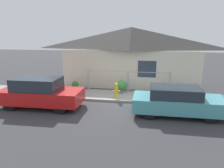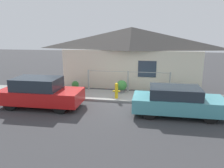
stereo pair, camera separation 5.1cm
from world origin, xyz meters
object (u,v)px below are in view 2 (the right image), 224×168
at_px(fire_hydrant, 116,90).
at_px(potted_plant_by_fence, 75,85).
at_px(potted_plant_corner, 167,89).
at_px(car_right, 177,101).
at_px(potted_plant_near_hydrant, 122,86).
at_px(car_left, 40,93).

bearing_deg(fire_hydrant, potted_plant_by_fence, 157.92).
relative_size(potted_plant_by_fence, potted_plant_corner, 0.99).
relative_size(fire_hydrant, potted_plant_by_fence, 1.42).
distance_m(car_right, fire_hydrant, 3.37).
height_order(car_right, fire_hydrant, car_right).
relative_size(car_right, fire_hydrant, 4.61).
distance_m(fire_hydrant, potted_plant_near_hydrant, 1.16).
bearing_deg(potted_plant_corner, car_left, -155.23).
bearing_deg(potted_plant_near_hydrant, fire_hydrant, -96.88).
bearing_deg(potted_plant_corner, car_right, -86.14).
relative_size(car_right, potted_plant_by_fence, 6.54).
xyz_separation_m(car_left, potted_plant_near_hydrant, (3.61, 2.83, -0.21)).
bearing_deg(car_left, car_right, -0.63).
xyz_separation_m(potted_plant_by_fence, potted_plant_corner, (5.38, 0.10, -0.00)).
xyz_separation_m(car_left, fire_hydrant, (3.47, 1.68, -0.17)).
bearing_deg(potted_plant_by_fence, potted_plant_corner, 1.09).
bearing_deg(potted_plant_corner, potted_plant_by_fence, -178.91).
height_order(car_left, car_right, car_left).
relative_size(car_left, potted_plant_near_hydrant, 5.39).
bearing_deg(potted_plant_corner, potted_plant_near_hydrant, -179.35).
bearing_deg(potted_plant_corner, fire_hydrant, -156.58).
relative_size(car_left, potted_plant_corner, 6.55).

